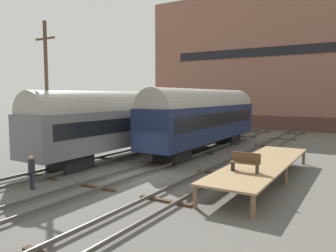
{
  "coord_description": "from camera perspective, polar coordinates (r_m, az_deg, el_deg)",
  "views": [
    {
      "loc": [
        11.61,
        -14.93,
        4.68
      ],
      "look_at": [
        -2.11,
        7.65,
        2.2
      ],
      "focal_mm": 35.0,
      "sensor_mm": 36.0,
      "label": 1
    }
  ],
  "objects": [
    {
      "name": "bench",
      "position": [
        16.18,
        13.33,
        -6.02
      ],
      "size": [
        1.4,
        0.4,
        0.91
      ],
      "color": "brown",
      "rests_on": "station_platform"
    },
    {
      "name": "ground_plane",
      "position": [
        19.48,
        -6.46,
        -8.57
      ],
      "size": [
        200.0,
        200.0,
        0.0
      ],
      "primitive_type": "plane",
      "color": "#56544F"
    },
    {
      "name": "station_platform",
      "position": [
        18.7,
        16.15,
        -6.34
      ],
      "size": [
        2.73,
        11.85,
        1.04
      ],
      "color": "#8C704C",
      "rests_on": "ground"
    },
    {
      "name": "train_car_navy",
      "position": [
        27.73,
        6.47,
        1.78
      ],
      "size": [
        2.95,
        16.6,
        5.2
      ],
      "color": "black",
      "rests_on": "ground"
    },
    {
      "name": "track_middle",
      "position": [
        19.45,
        -6.47,
        -8.16
      ],
      "size": [
        2.6,
        60.0,
        0.26
      ],
      "color": "#4C4742",
      "rests_on": "ground"
    },
    {
      "name": "person_worker",
      "position": [
        17.7,
        -22.67,
        -6.9
      ],
      "size": [
        0.32,
        0.32,
        1.74
      ],
      "color": "#282833",
      "rests_on": "ground"
    },
    {
      "name": "warehouse_building",
      "position": [
        53.79,
        16.31,
        10.38
      ],
      "size": [
        31.67,
        13.24,
        19.17
      ],
      "color": "#4F342A",
      "rests_on": "ground"
    },
    {
      "name": "track_left",
      "position": [
        22.23,
        -15.16,
        -6.61
      ],
      "size": [
        2.6,
        60.0,
        0.26
      ],
      "color": "#4C4742",
      "rests_on": "ground"
    },
    {
      "name": "train_car_grey",
      "position": [
        25.6,
        -7.0,
        1.2
      ],
      "size": [
        2.85,
        18.02,
        4.97
      ],
      "color": "black",
      "rests_on": "ground"
    },
    {
      "name": "track_right",
      "position": [
        17.27,
        4.84,
        -9.89
      ],
      "size": [
        2.6,
        60.0,
        0.26
      ],
      "color": "#4C4742",
      "rests_on": "ground"
    },
    {
      "name": "utility_pole",
      "position": [
        23.44,
        -20.35,
        5.67
      ],
      "size": [
        1.8,
        0.24,
        9.55
      ],
      "color": "#473828",
      "rests_on": "ground"
    }
  ]
}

